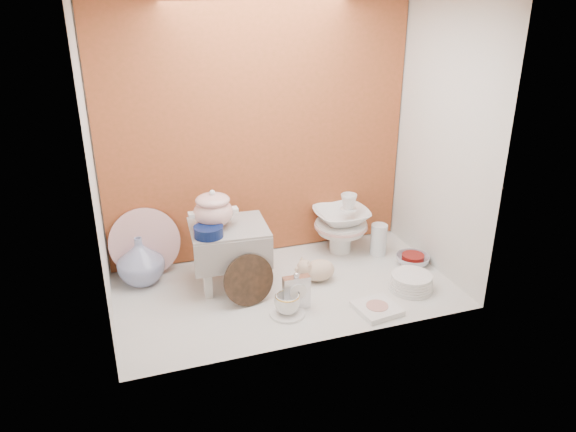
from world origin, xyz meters
The scene contains 17 objects.
ground centered at (0.00, 0.00, 0.00)m, with size 1.80×1.80×0.00m, color silver.
niche_shell centered at (0.00, 0.18, 0.93)m, with size 1.86×1.03×1.53m.
step_stool centered at (-0.27, 0.16, 0.17)m, with size 0.40×0.35×0.35m, color silver, non-canonical shape.
soup_tureen centered at (-0.34, 0.17, 0.45)m, with size 0.25×0.25×0.21m, color white, non-canonical shape.
cobalt_bowl centered at (-0.39, 0.06, 0.37)m, with size 0.15×0.15×0.06m, color #091543.
floral_platter centered at (-0.69, 0.42, 0.19)m, with size 0.39×0.10×0.39m, color white, non-canonical shape.
blue_white_vase centered at (-0.73, 0.33, 0.13)m, with size 0.26×0.26×0.27m, color white.
lacquer_tray centered at (-0.22, -0.07, 0.13)m, with size 0.27×0.08×0.27m, color black, non-canonical shape.
mantel_clock centered at (-0.01, -0.20, 0.10)m, with size 0.14×0.05×0.20m, color silver.
plush_pig centered at (0.20, 0.03, 0.07)m, with size 0.23×0.16×0.13m, color #CFAF92.
teacup_saucer centered at (-0.07, -0.24, 0.01)m, with size 0.18×0.18×0.01m, color white.
gold_rim_teacup centered at (-0.07, -0.24, 0.06)m, with size 0.13×0.13×0.10m, color white.
lattice_dish centered at (0.37, -0.35, 0.01)m, with size 0.20×0.20×0.03m, color white.
dinner_plate_stack centered at (0.64, -0.22, 0.04)m, with size 0.24×0.24×0.09m, color white.
crystal_bowl centered at (0.79, 0.02, 0.03)m, with size 0.19×0.19×0.06m, color silver.
clear_glass_vase centered at (0.66, 0.21, 0.10)m, with size 0.10×0.10×0.20m, color silver.
porcelain_tower centered at (0.46, 0.33, 0.19)m, with size 0.33×0.33×0.37m, color white, non-canonical shape.
Camera 1 is at (-0.83, -2.49, 1.56)m, focal length 34.84 mm.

